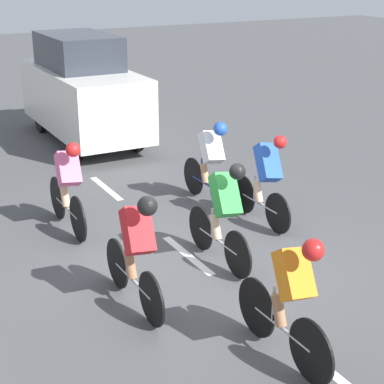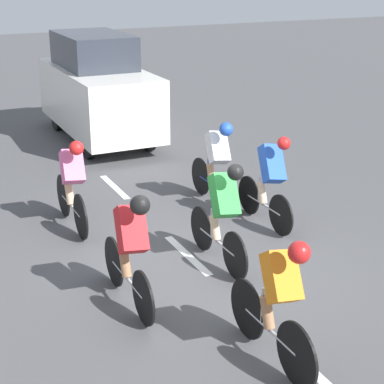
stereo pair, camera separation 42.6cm
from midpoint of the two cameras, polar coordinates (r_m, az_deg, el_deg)
ground_plane at (r=8.83m, az=2.27°, el=-6.82°), size 60.00×60.00×0.00m
lane_stripe_near at (r=6.89m, az=13.28°, el=-15.99°), size 0.12×1.40×0.01m
lane_stripe_mid at (r=9.20m, az=0.93°, el=-5.62°), size 0.12×1.40×0.01m
lane_stripe_far at (r=11.93m, az=-5.89°, el=0.46°), size 0.12×1.40×0.01m
cyclist_pink at (r=9.95m, az=-9.40°, el=0.87°), size 0.37×1.71×1.48m
cyclist_green at (r=8.62m, az=4.14°, el=-1.69°), size 0.40×1.65×1.52m
cyclist_orange at (r=6.65m, az=9.54°, el=-9.21°), size 0.39×1.65×1.48m
cyclist_blue at (r=10.03m, az=8.14°, el=1.22°), size 0.41×1.61×1.50m
cyclist_white at (r=10.82m, az=3.33°, el=2.84°), size 0.39×1.62×1.49m
cyclist_red at (r=7.60m, az=-3.86°, el=-4.80°), size 0.39×1.70×1.51m
support_car at (r=14.89m, az=-7.59°, el=9.07°), size 1.70×4.27×2.40m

